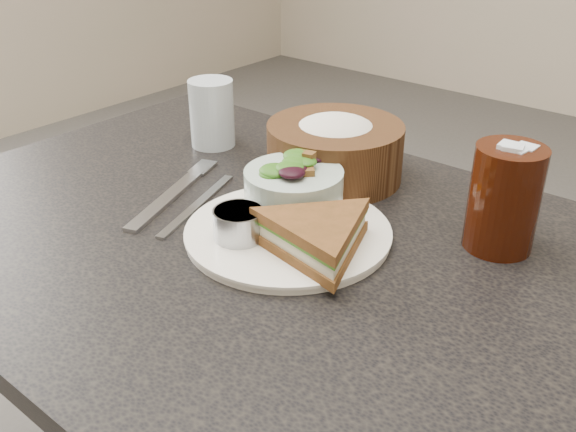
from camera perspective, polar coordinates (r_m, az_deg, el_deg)
The scene contains 10 objects.
dinner_plate at distance 0.81m, azimuth 0.00°, elevation -1.53°, with size 0.26×0.26×0.01m, color white.
sandwich at distance 0.75m, azimuth 2.64°, elevation -1.82°, with size 0.17×0.17×0.05m, color brown, non-canonical shape.
salad_bowl at distance 0.84m, azimuth 0.51°, elevation 2.98°, with size 0.13×0.13×0.08m, color #ACC5B7, non-canonical shape.
dressing_ramekin at distance 0.78m, azimuth -4.37°, elevation -0.72°, with size 0.06×0.06×0.04m, color #989CA2.
orange_wedge at distance 0.84m, azimuth 4.56°, elevation 0.89°, with size 0.05×0.05×0.02m, color #F76F00.
fork at distance 0.92m, azimuth -10.48°, elevation 1.73°, with size 0.02×0.21×0.01m, color #B2B3B8.
knife at distance 0.90m, azimuth -8.06°, elevation 1.00°, with size 0.01×0.20×0.00m, color #A5A7AA.
bread_basket at distance 0.95m, azimuth 4.19°, elevation 6.58°, with size 0.20×0.20×0.11m, color #482E18, non-canonical shape.
cola_glass at distance 0.80m, azimuth 18.72°, elevation 1.86°, with size 0.08×0.08×0.14m, color black, non-canonical shape.
water_glass at distance 1.08m, azimuth -6.78°, elevation 9.05°, with size 0.07×0.07×0.11m, color silver.
Camera 1 is at (0.49, -0.53, 1.16)m, focal length 40.00 mm.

